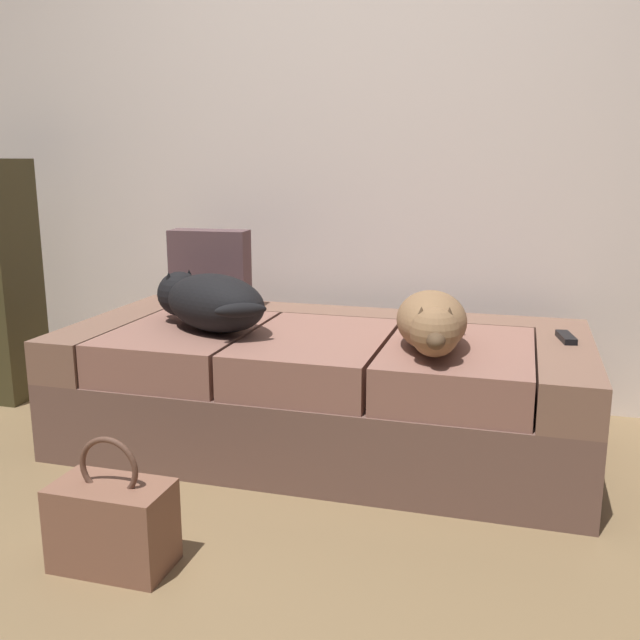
{
  "coord_description": "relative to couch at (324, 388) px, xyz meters",
  "views": [
    {
      "loc": [
        0.71,
        -1.51,
        1.09
      ],
      "look_at": [
        0.0,
        0.96,
        0.51
      ],
      "focal_mm": 39.69,
      "sensor_mm": 36.0,
      "label": 1
    }
  ],
  "objects": [
    {
      "name": "throw_pillow",
      "position": [
        -0.59,
        0.27,
        0.4
      ],
      "size": [
        0.35,
        0.14,
        0.34
      ],
      "primitive_type": "cube",
      "rotation": [
        0.0,
        0.0,
        0.07
      ],
      "color": "brown",
      "rests_on": "couch"
    },
    {
      "name": "tv_remote",
      "position": [
        0.88,
        0.09,
        0.24
      ],
      "size": [
        0.07,
        0.16,
        0.02
      ],
      "primitive_type": "cube",
      "rotation": [
        0.0,
        0.0,
        0.19
      ],
      "color": "black",
      "rests_on": "couch"
    },
    {
      "name": "dog_dark",
      "position": [
        -0.43,
        -0.11,
        0.34
      ],
      "size": [
        0.6,
        0.46,
        0.22
      ],
      "color": "black",
      "rests_on": "couch"
    },
    {
      "name": "dog_tan",
      "position": [
        0.43,
        -0.17,
        0.33
      ],
      "size": [
        0.31,
        0.57,
        0.19
      ],
      "color": "olive",
      "rests_on": "couch"
    },
    {
      "name": "back_wall",
      "position": [
        0.0,
        0.69,
        1.17
      ],
      "size": [
        6.4,
        0.1,
        2.8
      ],
      "primitive_type": "cube",
      "color": "silver",
      "rests_on": "ground"
    },
    {
      "name": "ground_plane",
      "position": [
        0.0,
        -1.02,
        -0.23
      ],
      "size": [
        10.0,
        10.0,
        0.0
      ],
      "primitive_type": "plane",
      "color": "olive"
    },
    {
      "name": "handbag",
      "position": [
        -0.32,
        -0.99,
        -0.1
      ],
      "size": [
        0.32,
        0.18,
        0.38
      ],
      "color": "brown",
      "rests_on": "ground"
    },
    {
      "name": "couch",
      "position": [
        0.0,
        0.0,
        0.0
      ],
      "size": [
        1.96,
        0.94,
        0.46
      ],
      "color": "brown",
      "rests_on": "ground"
    }
  ]
}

